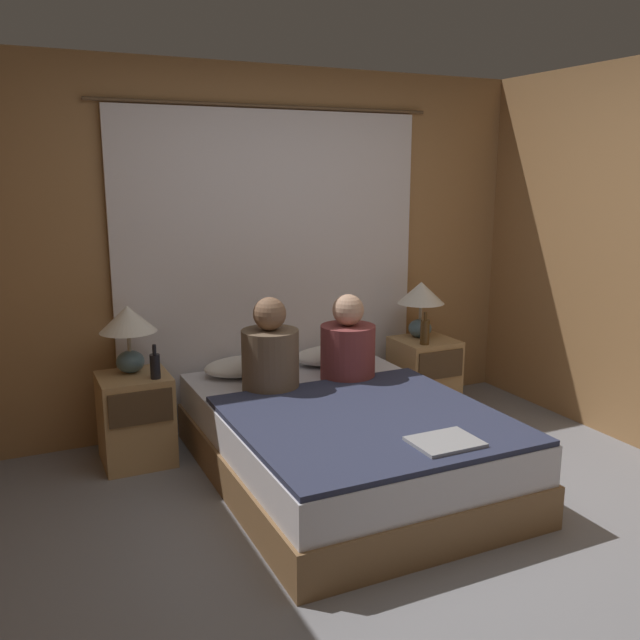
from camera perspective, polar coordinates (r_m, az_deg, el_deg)
name	(u,v)px	position (r m, az deg, el deg)	size (l,w,h in m)	color
ground_plane	(411,537)	(3.60, 7.69, -17.67)	(16.00, 16.00, 0.00)	gray
wall_back	(270,249)	(4.86, -4.23, 5.96)	(4.05, 0.06, 2.50)	#A37547
curtain_panel	(273,269)	(4.82, -3.94, 4.28)	(2.43, 0.02, 2.23)	white
bed	(342,441)	(4.09, 1.88, -10.18)	(1.48, 2.07, 0.45)	olive
nightstand_left	(136,419)	(4.42, -15.25, -8.02)	(0.43, 0.43, 0.57)	tan
nightstand_right	(424,375)	(5.18, 8.74, -4.64)	(0.43, 0.43, 0.57)	tan
lamp_left	(128,326)	(4.32, -15.86, -0.52)	(0.35, 0.35, 0.42)	slate
lamp_right	(421,299)	(5.11, 8.50, 1.77)	(0.35, 0.35, 0.42)	slate
pillow_left	(244,366)	(4.59, -6.40, -3.88)	(0.55, 0.35, 0.12)	white
pillow_right	(331,355)	(4.83, 0.92, -2.98)	(0.55, 0.35, 0.12)	white
blanket_on_bed	(367,419)	(3.75, 4.01, -8.34)	(1.42, 1.41, 0.03)	#2D334C
person_left_in_bed	(270,354)	(4.21, -4.22, -2.83)	(0.36, 0.36, 0.59)	brown
person_right_in_bed	(348,346)	(4.43, 2.36, -2.20)	(0.36, 0.36, 0.57)	brown
beer_bottle_on_left_stand	(155,365)	(4.21, -13.71, -3.74)	(0.06, 0.06, 0.21)	black
beer_bottle_on_right_stand	(425,332)	(4.94, 8.82, -0.98)	(0.07, 0.07, 0.24)	#513819
laptop_on_bed	(445,442)	(3.45, 10.49, -10.06)	(0.33, 0.26, 0.02)	#9EA0A5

